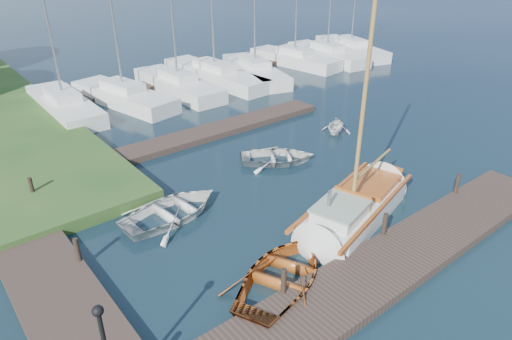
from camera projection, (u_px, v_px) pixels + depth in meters
ground at (256, 197)px, 18.14m from camera, size 160.00×160.00×0.00m
near_dock at (378, 271)px, 13.89m from camera, size 18.00×2.20×0.30m
left_dock at (29, 246)px, 15.02m from camera, size 2.20×18.00×0.30m
far_dock at (208, 132)px, 23.70m from camera, size 14.00×1.60×0.30m
pontoon at (228, 70)px, 34.75m from camera, size 30.00×1.60×0.30m
mooring_post_1 at (284, 281)px, 12.68m from camera, size 0.16×0.16×0.80m
mooring_post_2 at (385, 224)px, 15.17m from camera, size 0.16×0.16×0.80m
mooring_post_3 at (457, 183)px, 17.67m from camera, size 0.16×0.16×0.80m
mooring_post_4 at (77, 250)px, 13.94m from camera, size 0.16×0.16×0.80m
mooring_post_5 at (32, 187)px, 17.42m from camera, size 0.16×0.16×0.80m
lamp_post at (103, 338)px, 9.37m from camera, size 0.24×0.24×2.44m
sailboat at (356, 209)px, 16.69m from camera, size 7.41×3.80×9.83m
dinghy at (283, 273)px, 13.39m from camera, size 4.93×4.33×0.85m
tender_a at (172, 208)px, 16.62m from camera, size 4.13×3.12×0.80m
tender_c at (278, 155)px, 20.79m from camera, size 4.13×3.89×0.70m
tender_d at (336, 124)px, 23.86m from camera, size 2.46×2.37×1.00m
marina_boat_0 at (64, 104)px, 26.45m from camera, size 2.28×7.99×10.79m
marina_boat_1 at (124, 95)px, 27.97m from camera, size 3.84×8.31×10.69m
marina_boat_2 at (178, 83)px, 30.16m from camera, size 2.28×8.38×12.60m
marina_boat_3 at (215, 73)px, 32.40m from camera, size 2.80×9.87×11.28m
marina_boat_4 at (255, 70)px, 33.27m from camera, size 4.50×8.62×11.44m
marina_boat_5 at (295, 58)px, 36.52m from camera, size 3.19×8.09×11.63m
marina_boat_6 at (327, 53)px, 38.02m from camera, size 3.15×8.40×9.54m
marina_boat_7 at (351, 47)px, 39.99m from camera, size 4.54×8.97×11.44m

